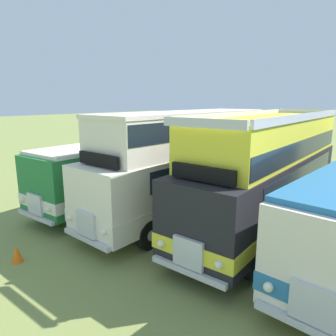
{
  "coord_description": "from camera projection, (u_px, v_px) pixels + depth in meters",
  "views": [
    {
      "loc": [
        0.86,
        -10.98,
        4.96
      ],
      "look_at": [
        -8.34,
        0.29,
        1.75
      ],
      "focal_mm": 33.03,
      "sensor_mm": 36.0,
      "label": 1
    }
  ],
  "objects": [
    {
      "name": "bus_third_in_row",
      "position": [
        267.0,
        170.0,
        11.71
      ],
      "size": [
        2.74,
        10.41,
        4.52
      ],
      "color": "black",
      "rests_on": "ground"
    },
    {
      "name": "bus_first_in_row",
      "position": [
        132.0,
        164.0,
        15.74
      ],
      "size": [
        3.02,
        10.8,
        2.99
      ],
      "color": "#237538",
      "rests_on": "ground"
    },
    {
      "name": "cone_near_end",
      "position": [
        17.0,
        254.0,
        9.63
      ],
      "size": [
        0.36,
        0.36,
        0.55
      ],
      "primitive_type": "cone",
      "color": "orange",
      "rests_on": "ground"
    },
    {
      "name": "bus_second_in_row",
      "position": [
        186.0,
        159.0,
        13.41
      ],
      "size": [
        2.75,
        10.38,
        4.49
      ],
      "color": "silver",
      "rests_on": "ground"
    }
  ]
}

